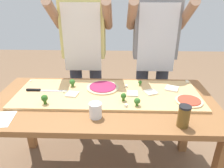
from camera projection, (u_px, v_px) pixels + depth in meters
prep_table at (104, 111)px, 1.61m from camera, size 1.65×0.80×0.75m
cutting_board at (108, 94)px, 1.63m from camera, size 1.40×0.50×0.02m
chefs_knife at (41, 90)px, 1.66m from camera, size 0.32×0.02×0.02m
pizza_whole_beet_magenta at (103, 87)px, 1.70m from camera, size 0.26×0.26×0.02m
pizza_whole_tomato_red at (189, 101)px, 1.50m from camera, size 0.19×0.19×0.02m
pizza_slice_far_right at (72, 94)px, 1.59m from camera, size 0.10×0.10×0.01m
pizza_slice_near_left at (151, 92)px, 1.62m from camera, size 0.11×0.11×0.01m
pizza_slice_center at (172, 88)px, 1.68m from camera, size 0.12×0.12×0.01m
pizza_slice_near_right at (132, 94)px, 1.60m from camera, size 0.08×0.08×0.01m
broccoli_floret_back_mid at (45, 98)px, 1.46m from camera, size 0.05×0.05×0.07m
broccoli_floret_front_mid at (123, 96)px, 1.50m from camera, size 0.04×0.04×0.06m
broccoli_floret_center_right at (140, 83)px, 1.74m from camera, size 0.03×0.03×0.04m
broccoli_floret_front_left at (72, 82)px, 1.72m from camera, size 0.05×0.05×0.06m
broccoli_floret_front_right at (137, 101)px, 1.44m from camera, size 0.04×0.04×0.06m
cheese_crumble_a at (126, 86)px, 1.72m from camera, size 0.02×0.02×0.02m
cheese_crumble_b at (64, 92)px, 1.63m from camera, size 0.02×0.02×0.01m
cheese_crumble_c at (31, 81)px, 1.81m from camera, size 0.02×0.02×0.01m
cheese_crumble_d at (126, 106)px, 1.44m from camera, size 0.03×0.03×0.02m
cheese_crumble_e at (187, 82)px, 1.79m from camera, size 0.02×0.02×0.02m
flour_cup at (96, 111)px, 1.34m from camera, size 0.08×0.08×0.10m
sauce_jar at (184, 116)px, 1.24m from camera, size 0.07×0.07×0.14m
recipe_note at (1, 119)px, 1.33m from camera, size 0.16×0.19×0.00m
cook_left at (84, 46)px, 2.01m from camera, size 0.54×0.39×1.67m
cook_right at (155, 47)px, 2.00m from camera, size 0.54×0.39×1.67m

